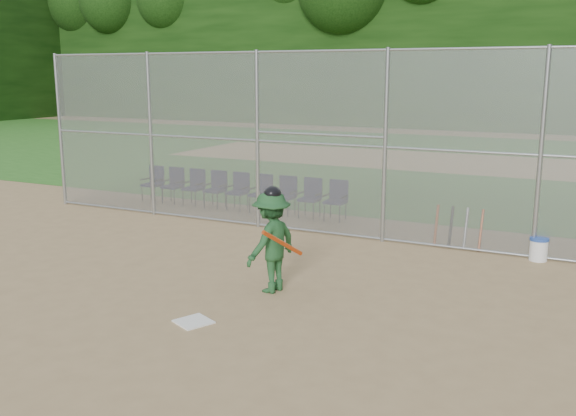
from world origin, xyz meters
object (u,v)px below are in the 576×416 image
at_px(water_cooler, 539,249).
at_px(home_plate, 194,322).
at_px(chair_0, 152,184).
at_px(batter_at_plate, 272,241).

bearing_deg(water_cooler, home_plate, -126.89).
xyz_separation_m(home_plate, chair_0, (-6.13, 6.95, 0.47)).
height_order(batter_at_plate, chair_0, batter_at_plate).
distance_m(water_cooler, chair_0, 10.35).
relative_size(home_plate, batter_at_plate, 0.26).
distance_m(home_plate, water_cooler, 6.86).
height_order(water_cooler, chair_0, chair_0).
distance_m(home_plate, chair_0, 9.28).
xyz_separation_m(batter_at_plate, water_cooler, (3.74, 3.78, -0.62)).
distance_m(batter_at_plate, water_cooler, 5.35).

